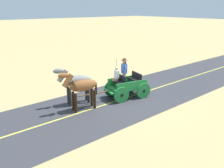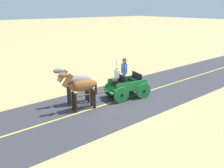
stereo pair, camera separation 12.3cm
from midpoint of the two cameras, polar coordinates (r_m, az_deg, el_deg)
ground_plane at (r=14.04m, az=2.88°, el=-3.64°), size 200.00×200.00×0.00m
road_surface at (r=14.04m, az=2.88°, el=-3.62°), size 5.42×160.00×0.01m
road_centre_stripe at (r=14.03m, az=2.88°, el=-3.60°), size 0.12×160.00×0.00m
horse_drawn_carriage at (r=13.98m, az=3.28°, el=-0.17°), size 1.86×4.51×2.50m
horse_near_side at (r=12.20m, az=-7.89°, el=-0.64°), size 0.78×2.15×2.21m
horse_off_side at (r=13.01m, az=-9.26°, el=0.53°), size 0.88×2.15×2.21m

